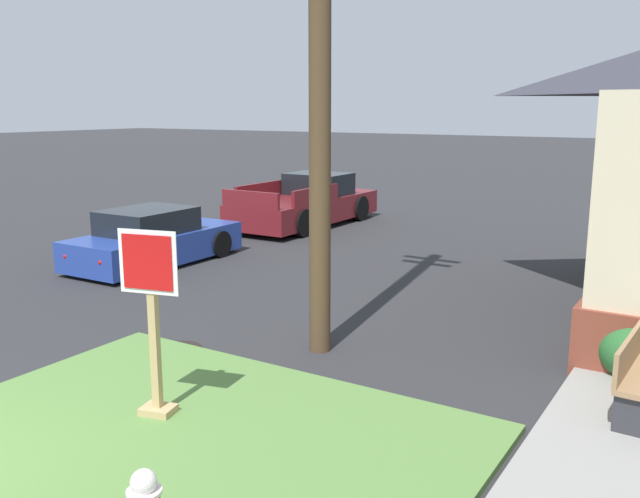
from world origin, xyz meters
The scene contains 5 objects.
grass_corner_patch centered at (1.80, 1.89, 0.04)m, with size 5.84×4.99×0.08m, color #567F3D.
stop_sign centered at (1.16, 2.50, 1.07)m, with size 0.67×0.36×2.08m.
manhole_cover centered at (-0.23, 4.30, 0.01)m, with size 0.70×0.70×0.02m, color black.
parked_sedan_blue centered at (-4.53, 8.11, 0.54)m, with size 1.86×4.07×1.25m.
pickup_truck_maroon centered at (-4.43, 14.20, 0.62)m, with size 2.17×5.32×1.48m.
Camera 1 is at (6.41, -2.52, 3.42)m, focal length 38.28 mm.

